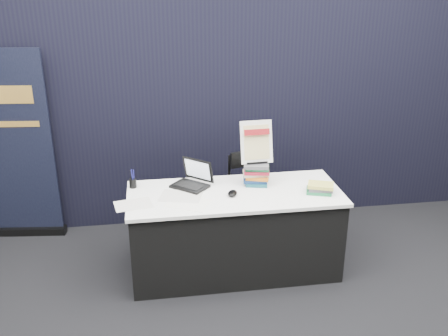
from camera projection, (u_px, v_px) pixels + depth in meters
floor at (246, 306)px, 3.97m from camera, size 8.00×8.00×0.00m
wall_back at (193, 26)px, 6.99m from camera, size 8.00×0.02×3.50m
drape_partition at (217, 108)px, 4.99m from camera, size 6.00×0.08×2.40m
display_table at (234, 231)px, 4.34m from camera, size 1.80×0.75×0.75m
laptop at (189, 180)px, 4.30m from camera, size 0.36×0.40×0.23m
mouse at (232, 193)px, 4.13m from camera, size 0.11×0.14×0.04m
brochure_left at (133, 204)px, 3.97m from camera, size 0.32×0.26×0.00m
brochure_mid at (188, 203)px, 3.99m from camera, size 0.41×0.36×0.00m
brochure_right at (181, 196)px, 4.12m from camera, size 0.39×0.33×0.00m
pen_cup at (133, 183)px, 4.27m from camera, size 0.08×0.08×0.08m
book_stack_tall at (256, 174)px, 4.32m from camera, size 0.23×0.19×0.19m
book_stack_short at (320, 188)px, 4.17m from camera, size 0.23×0.20×0.08m
info_sign at (256, 143)px, 4.25m from camera, size 0.28×0.14×0.38m
pullup_banner at (15, 158)px, 4.76m from camera, size 0.79×0.19×1.85m
stacking_chair at (252, 195)px, 4.74m from camera, size 0.50×0.51×0.90m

